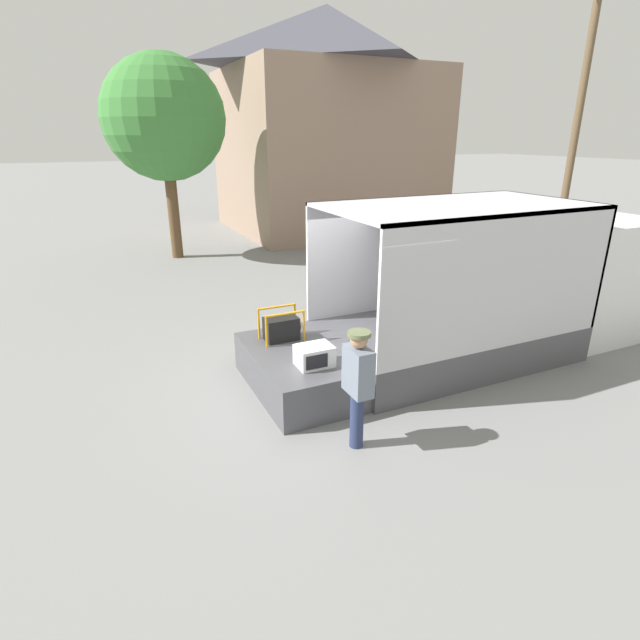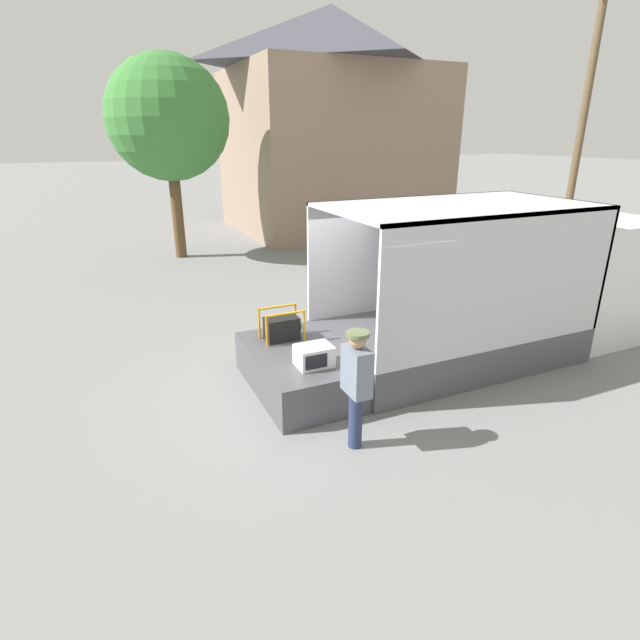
# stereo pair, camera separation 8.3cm
# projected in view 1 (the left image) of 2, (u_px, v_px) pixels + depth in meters

# --- Properties ---
(ground_plane) EXTENTS (160.00, 160.00, 0.00)m
(ground_plane) POSITION_uv_depth(u_px,v_px,m) (337.00, 380.00, 8.39)
(ground_plane) COLOR gray
(box_truck) EXTENTS (6.68, 2.49, 2.79)m
(box_truck) POSITION_uv_depth(u_px,v_px,m) (527.00, 294.00, 9.69)
(box_truck) COLOR white
(box_truck) RESTS_ON ground
(tailgate_deck) EXTENTS (1.40, 2.37, 0.65)m
(tailgate_deck) POSITION_uv_depth(u_px,v_px,m) (298.00, 370.00, 8.00)
(tailgate_deck) COLOR #4C4C51
(tailgate_deck) RESTS_ON ground
(microwave) EXTENTS (0.53, 0.42, 0.31)m
(microwave) POSITION_uv_depth(u_px,v_px,m) (314.00, 356.00, 7.35)
(microwave) COLOR white
(microwave) RESTS_ON tailgate_deck
(portable_generator) EXTENTS (0.69, 0.42, 0.53)m
(portable_generator) POSITION_uv_depth(u_px,v_px,m) (282.00, 328.00, 8.28)
(portable_generator) COLOR black
(portable_generator) RESTS_ON tailgate_deck
(worker_person) EXTENTS (0.29, 0.44, 1.63)m
(worker_person) POSITION_uv_depth(u_px,v_px,m) (358.00, 379.00, 6.27)
(worker_person) COLOR navy
(worker_person) RESTS_ON ground
(house_backdrop) EXTENTS (8.16, 7.58, 8.59)m
(house_backdrop) POSITION_uv_depth(u_px,v_px,m) (326.00, 121.00, 20.62)
(house_backdrop) COLOR gray
(house_backdrop) RESTS_ON ground
(utility_pole) EXTENTS (1.80, 0.28, 9.17)m
(utility_pole) POSITION_uv_depth(u_px,v_px,m) (579.00, 109.00, 18.05)
(utility_pole) COLOR brown
(utility_pole) RESTS_ON ground
(street_tree) EXTENTS (3.74, 3.74, 6.21)m
(street_tree) POSITION_uv_depth(u_px,v_px,m) (164.00, 119.00, 15.29)
(street_tree) COLOR brown
(street_tree) RESTS_ON ground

